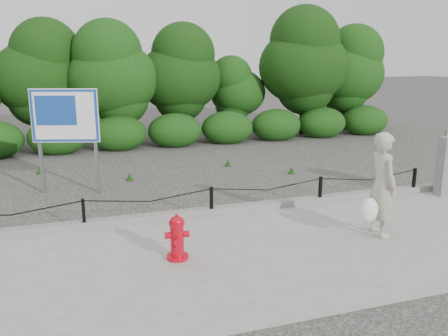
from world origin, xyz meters
name	(u,v)px	position (x,y,z in m)	size (l,w,h in m)	color
ground	(211,219)	(0.00, 0.00, 0.00)	(90.00, 90.00, 0.00)	#2D2B28
sidewalk	(247,256)	(0.00, -2.00, 0.04)	(14.00, 4.00, 0.08)	gray
curb	(211,211)	(0.00, 0.05, 0.15)	(14.00, 0.22, 0.14)	slate
chain_barrier	(211,197)	(0.00, 0.00, 0.46)	(10.06, 0.06, 0.60)	black
treeline	(172,72)	(1.18, 8.90, 2.57)	(20.28, 3.79, 4.98)	black
fire_hydrant	(177,238)	(-1.13, -1.83, 0.44)	(0.40, 0.41, 0.75)	#BC0715
pedestrian	(381,186)	(2.58, -1.97, 1.00)	(0.77, 0.72, 1.90)	#ACA693
advertising_sign	(65,120)	(-2.71, 2.81, 1.77)	(1.52, 0.54, 2.51)	slate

